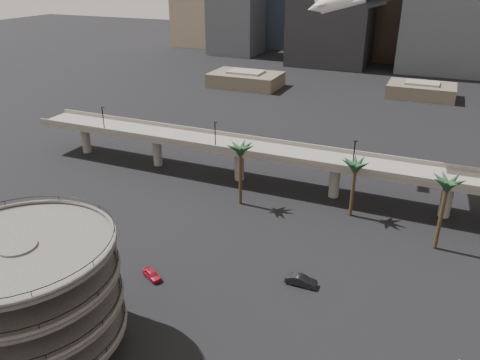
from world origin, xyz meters
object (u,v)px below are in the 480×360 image
at_px(overpass, 286,157).
at_px(car_a, 152,274).
at_px(parking_ramp, 28,291).
at_px(car_b, 301,280).

relative_size(overpass, car_a, 32.29).
relative_size(parking_ramp, car_a, 5.51).
relative_size(car_a, car_b, 0.82).
height_order(parking_ramp, overpass, parking_ramp).
height_order(parking_ramp, car_b, parking_ramp).
xyz_separation_m(parking_ramp, car_a, (4.23, 19.01, -9.15)).
xyz_separation_m(parking_ramp, car_b, (26.42, 26.69, -9.02)).
distance_m(parking_ramp, car_a, 21.52).
distance_m(car_a, car_b, 23.48).
height_order(overpass, car_a, overpass).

